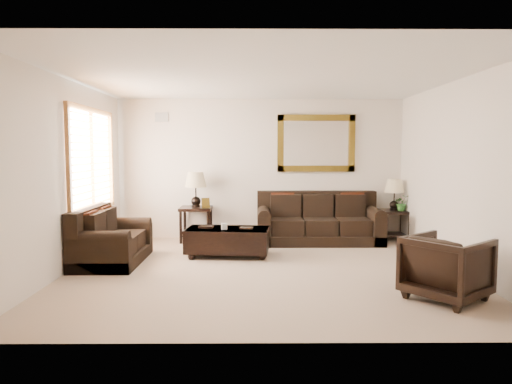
{
  "coord_description": "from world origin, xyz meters",
  "views": [
    {
      "loc": [
        -0.15,
        -6.39,
        1.68
      ],
      "look_at": [
        -0.1,
        0.6,
        1.07
      ],
      "focal_mm": 32.0,
      "sensor_mm": 36.0,
      "label": 1
    }
  ],
  "objects_px": {
    "sofa": "(318,224)",
    "loveseat": "(109,242)",
    "end_table_left": "(196,196)",
    "coffee_table": "(228,239)",
    "end_table_right": "(394,200)",
    "armchair": "(447,264)"
  },
  "relations": [
    {
      "from": "sofa",
      "to": "end_table_right",
      "type": "xyz_separation_m",
      "value": [
        1.46,
        0.14,
        0.43
      ]
    },
    {
      "from": "loveseat",
      "to": "end_table_right",
      "type": "relative_size",
      "value": 1.28
    },
    {
      "from": "end_table_right",
      "to": "armchair",
      "type": "bearing_deg",
      "value": -97.78
    },
    {
      "from": "sofa",
      "to": "armchair",
      "type": "height_order",
      "value": "sofa"
    },
    {
      "from": "sofa",
      "to": "end_table_left",
      "type": "relative_size",
      "value": 1.75
    },
    {
      "from": "coffee_table",
      "to": "end_table_right",
      "type": "bearing_deg",
      "value": 28.2
    },
    {
      "from": "end_table_left",
      "to": "coffee_table",
      "type": "xyz_separation_m",
      "value": [
        0.66,
        -1.27,
        -0.57
      ]
    },
    {
      "from": "end_table_right",
      "to": "coffee_table",
      "type": "bearing_deg",
      "value": -157.21
    },
    {
      "from": "end_table_right",
      "to": "armchair",
      "type": "distance_m",
      "value": 3.56
    },
    {
      "from": "coffee_table",
      "to": "armchair",
      "type": "bearing_deg",
      "value": -34.8
    },
    {
      "from": "sofa",
      "to": "armchair",
      "type": "distance_m",
      "value": 3.5
    },
    {
      "from": "end_table_left",
      "to": "armchair",
      "type": "bearing_deg",
      "value": -46.69
    },
    {
      "from": "sofa",
      "to": "loveseat",
      "type": "xyz_separation_m",
      "value": [
        -3.42,
        -1.57,
        -0.03
      ]
    },
    {
      "from": "sofa",
      "to": "end_table_right",
      "type": "relative_size",
      "value": 1.94
    },
    {
      "from": "sofa",
      "to": "end_table_right",
      "type": "distance_m",
      "value": 1.52
    },
    {
      "from": "loveseat",
      "to": "armchair",
      "type": "height_order",
      "value": "loveseat"
    },
    {
      "from": "loveseat",
      "to": "armchair",
      "type": "xyz_separation_m",
      "value": [
        4.4,
        -1.79,
        0.1
      ]
    },
    {
      "from": "armchair",
      "to": "coffee_table",
      "type": "bearing_deg",
      "value": 11.39
    },
    {
      "from": "loveseat",
      "to": "end_table_left",
      "type": "relative_size",
      "value": 1.15
    },
    {
      "from": "sofa",
      "to": "armchair",
      "type": "xyz_separation_m",
      "value": [
        0.98,
        -3.36,
        0.07
      ]
    },
    {
      "from": "sofa",
      "to": "loveseat",
      "type": "bearing_deg",
      "value": -155.29
    },
    {
      "from": "sofa",
      "to": "coffee_table",
      "type": "bearing_deg",
      "value": -144.74
    }
  ]
}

